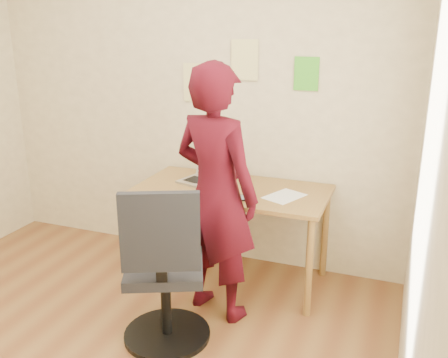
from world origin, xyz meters
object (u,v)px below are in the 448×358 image
at_px(person, 216,194).
at_px(office_chair, 164,279).
at_px(laptop, 208,175).
at_px(phone, 242,198).
at_px(desk, 233,199).

bearing_deg(person, office_chair, 88.68).
height_order(laptop, office_chair, office_chair).
distance_m(laptop, office_chair, 1.06).
bearing_deg(office_chair, phone, 47.96).
bearing_deg(person, desk, -67.62).
bearing_deg(person, laptop, -46.01).
distance_m(phone, person, 0.30).
bearing_deg(desk, laptop, 161.36).
xyz_separation_m(laptop, phone, (0.37, -0.26, -0.05)).
xyz_separation_m(laptop, office_chair, (0.13, -1.00, -0.35)).
xyz_separation_m(phone, person, (-0.09, -0.26, 0.10)).
distance_m(desk, office_chair, 0.95).
relative_size(desk, person, 0.82).
bearing_deg(phone, person, -122.36).
bearing_deg(laptop, office_chair, -66.22).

